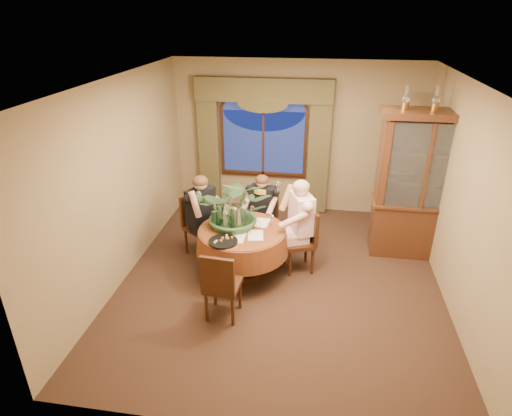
% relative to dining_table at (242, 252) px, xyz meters
% --- Properties ---
extents(floor, '(5.00, 5.00, 0.00)m').
position_rel_dining_table_xyz_m(floor, '(0.57, -0.05, -0.38)').
color(floor, black).
rests_on(floor, ground).
extents(wall_back, '(4.50, 0.00, 4.50)m').
position_rel_dining_table_xyz_m(wall_back, '(0.57, 2.45, 1.02)').
color(wall_back, olive).
rests_on(wall_back, ground).
extents(wall_right, '(0.00, 5.00, 5.00)m').
position_rel_dining_table_xyz_m(wall_right, '(2.82, -0.05, 1.02)').
color(wall_right, olive).
rests_on(wall_right, ground).
extents(ceiling, '(5.00, 5.00, 0.00)m').
position_rel_dining_table_xyz_m(ceiling, '(0.57, -0.05, 2.42)').
color(ceiling, white).
rests_on(ceiling, wall_back).
extents(window, '(1.62, 0.10, 1.32)m').
position_rel_dining_table_xyz_m(window, '(-0.03, 2.38, 0.92)').
color(window, navy).
rests_on(window, wall_back).
extents(arched_transom, '(1.60, 0.06, 0.44)m').
position_rel_dining_table_xyz_m(arched_transom, '(-0.03, 2.38, 1.71)').
color(arched_transom, navy).
rests_on(arched_transom, wall_back).
extents(drapery_left, '(0.38, 0.14, 2.32)m').
position_rel_dining_table_xyz_m(drapery_left, '(-1.06, 2.33, 0.80)').
color(drapery_left, '#474225').
rests_on(drapery_left, floor).
extents(drapery_right, '(0.38, 0.14, 2.32)m').
position_rel_dining_table_xyz_m(drapery_right, '(1.00, 2.33, 0.80)').
color(drapery_right, '#474225').
rests_on(drapery_right, floor).
extents(swag_valance, '(2.45, 0.16, 0.42)m').
position_rel_dining_table_xyz_m(swag_valance, '(-0.03, 2.30, 1.90)').
color(swag_valance, '#474225').
rests_on(swag_valance, wall_back).
extents(dining_table, '(1.58, 1.58, 0.75)m').
position_rel_dining_table_xyz_m(dining_table, '(0.00, 0.00, 0.00)').
color(dining_table, maroon).
rests_on(dining_table, floor).
extents(china_cabinet, '(1.42, 0.56, 2.29)m').
position_rel_dining_table_xyz_m(china_cabinet, '(2.55, 1.04, 0.77)').
color(china_cabinet, '#3A1F12').
rests_on(china_cabinet, floor).
extents(oil_lamp_left, '(0.11, 0.11, 0.34)m').
position_rel_dining_table_xyz_m(oil_lamp_left, '(2.15, 1.04, 2.09)').
color(oil_lamp_left, '#A5722D').
rests_on(oil_lamp_left, china_cabinet).
extents(oil_lamp_center, '(0.11, 0.11, 0.34)m').
position_rel_dining_table_xyz_m(oil_lamp_center, '(2.55, 1.04, 2.09)').
color(oil_lamp_center, '#A5722D').
rests_on(oil_lamp_center, china_cabinet).
extents(oil_lamp_right, '(0.11, 0.11, 0.34)m').
position_rel_dining_table_xyz_m(oil_lamp_right, '(2.95, 1.04, 2.09)').
color(oil_lamp_right, '#A5722D').
rests_on(oil_lamp_right, china_cabinet).
extents(chair_right, '(0.53, 0.53, 0.96)m').
position_rel_dining_table_xyz_m(chair_right, '(0.80, 0.27, 0.10)').
color(chair_right, black).
rests_on(chair_right, floor).
extents(chair_back_right, '(0.49, 0.49, 0.96)m').
position_rel_dining_table_xyz_m(chair_back_right, '(0.16, 0.87, 0.10)').
color(chair_back_right, black).
rests_on(chair_back_right, floor).
extents(chair_back, '(0.58, 0.58, 0.96)m').
position_rel_dining_table_xyz_m(chair_back, '(-0.76, 0.50, 0.10)').
color(chair_back, black).
rests_on(chair_back, floor).
extents(chair_front_left, '(0.45, 0.45, 0.96)m').
position_rel_dining_table_xyz_m(chair_front_left, '(-0.07, -0.94, 0.10)').
color(chair_front_left, black).
rests_on(chair_front_left, floor).
extents(person_pink, '(0.63, 0.65, 1.41)m').
position_rel_dining_table_xyz_m(person_pink, '(0.81, 0.36, 0.33)').
color(person_pink, beige).
rests_on(person_pink, floor).
extents(person_back, '(0.64, 0.65, 1.36)m').
position_rel_dining_table_xyz_m(person_back, '(-0.72, 0.43, 0.31)').
color(person_back, black).
rests_on(person_back, floor).
extents(person_scarf, '(0.51, 0.48, 1.25)m').
position_rel_dining_table_xyz_m(person_scarf, '(0.16, 0.89, 0.25)').
color(person_scarf, black).
rests_on(person_scarf, floor).
extents(stoneware_vase, '(0.15, 0.15, 0.27)m').
position_rel_dining_table_xyz_m(stoneware_vase, '(-0.11, 0.12, 0.51)').
color(stoneware_vase, '#A08568').
rests_on(stoneware_vase, dining_table).
extents(centerpiece_plant, '(1.05, 1.16, 0.91)m').
position_rel_dining_table_xyz_m(centerpiece_plant, '(-0.10, 0.13, 1.03)').
color(centerpiece_plant, '#335A32').
rests_on(centerpiece_plant, dining_table).
extents(olive_bowl, '(0.16, 0.16, 0.05)m').
position_rel_dining_table_xyz_m(olive_bowl, '(0.04, -0.03, 0.40)').
color(olive_bowl, '#525C2B').
rests_on(olive_bowl, dining_table).
extents(cheese_platter, '(0.39, 0.39, 0.02)m').
position_rel_dining_table_xyz_m(cheese_platter, '(-0.18, -0.39, 0.39)').
color(cheese_platter, black).
rests_on(cheese_platter, dining_table).
extents(wine_bottle_0, '(0.07, 0.07, 0.33)m').
position_rel_dining_table_xyz_m(wine_bottle_0, '(-0.24, 0.01, 0.54)').
color(wine_bottle_0, tan).
rests_on(wine_bottle_0, dining_table).
extents(wine_bottle_1, '(0.07, 0.07, 0.33)m').
position_rel_dining_table_xyz_m(wine_bottle_1, '(-0.29, 0.14, 0.54)').
color(wine_bottle_1, black).
rests_on(wine_bottle_1, dining_table).
extents(wine_bottle_2, '(0.07, 0.07, 0.33)m').
position_rel_dining_table_xyz_m(wine_bottle_2, '(-0.39, -0.05, 0.54)').
color(wine_bottle_2, black).
rests_on(wine_bottle_2, dining_table).
extents(wine_bottle_3, '(0.07, 0.07, 0.33)m').
position_rel_dining_table_xyz_m(wine_bottle_3, '(-0.34, -0.02, 0.54)').
color(wine_bottle_3, black).
rests_on(wine_bottle_3, dining_table).
extents(wine_bottle_4, '(0.07, 0.07, 0.33)m').
position_rel_dining_table_xyz_m(wine_bottle_4, '(-0.13, -0.03, 0.54)').
color(wine_bottle_4, black).
rests_on(wine_bottle_4, dining_table).
extents(wine_bottle_5, '(0.07, 0.07, 0.33)m').
position_rel_dining_table_xyz_m(wine_bottle_5, '(-0.41, 0.11, 0.54)').
color(wine_bottle_5, tan).
rests_on(wine_bottle_5, dining_table).
extents(tasting_paper_0, '(0.25, 0.33, 0.00)m').
position_rel_dining_table_xyz_m(tasting_paper_0, '(0.22, -0.15, 0.38)').
color(tasting_paper_0, white).
rests_on(tasting_paper_0, dining_table).
extents(tasting_paper_1, '(0.24, 0.32, 0.00)m').
position_rel_dining_table_xyz_m(tasting_paper_1, '(0.25, 0.24, 0.38)').
color(tasting_paper_1, white).
rests_on(tasting_paper_1, dining_table).
extents(tasting_paper_2, '(0.21, 0.30, 0.00)m').
position_rel_dining_table_xyz_m(tasting_paper_2, '(-0.02, -0.25, 0.38)').
color(tasting_paper_2, white).
rests_on(tasting_paper_2, dining_table).
extents(wine_glass_person_pink, '(0.07, 0.07, 0.18)m').
position_rel_dining_table_xyz_m(wine_glass_person_pink, '(0.40, 0.18, 0.46)').
color(wine_glass_person_pink, silver).
rests_on(wine_glass_person_pink, dining_table).
extents(wine_glass_person_back, '(0.07, 0.07, 0.18)m').
position_rel_dining_table_xyz_m(wine_glass_person_back, '(-0.38, 0.23, 0.46)').
color(wine_glass_person_back, silver).
rests_on(wine_glass_person_back, dining_table).
extents(wine_glass_person_scarf, '(0.07, 0.07, 0.18)m').
position_rel_dining_table_xyz_m(wine_glass_person_scarf, '(0.08, 0.43, 0.46)').
color(wine_glass_person_scarf, silver).
rests_on(wine_glass_person_scarf, dining_table).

